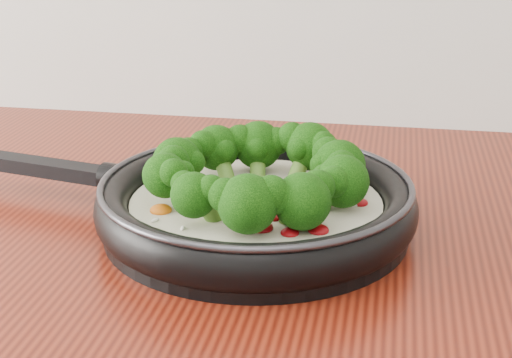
# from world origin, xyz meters

# --- Properties ---
(skillet) EXTENTS (0.47, 0.34, 0.08)m
(skillet) POSITION_xyz_m (0.05, 1.13, 0.93)
(skillet) COLOR black
(skillet) RESTS_ON counter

